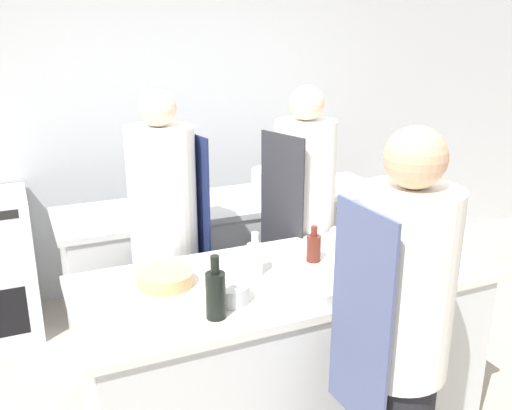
# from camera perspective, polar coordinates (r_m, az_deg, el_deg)

# --- Properties ---
(wall_back) EXTENTS (8.00, 0.06, 2.80)m
(wall_back) POSITION_cam_1_polar(r_m,az_deg,el_deg) (4.58, -9.12, 9.00)
(wall_back) COLOR silver
(wall_back) RESTS_ON ground_plane
(prep_counter) EXTENTS (2.01, 0.84, 0.93)m
(prep_counter) POSITION_cam_1_polar(r_m,az_deg,el_deg) (3.01, 2.78, -14.99)
(prep_counter) COLOR silver
(prep_counter) RESTS_ON ground_plane
(pass_counter) EXTENTS (2.31, 0.65, 0.93)m
(pass_counter) POSITION_cam_1_polar(r_m,az_deg,el_deg) (4.06, -2.53, -5.74)
(pass_counter) COLOR silver
(pass_counter) RESTS_ON ground_plane
(chef_at_prep_near) EXTENTS (0.38, 0.37, 1.76)m
(chef_at_prep_near) POSITION_cam_1_polar(r_m,az_deg,el_deg) (2.33, 13.97, -14.10)
(chef_at_prep_near) COLOR black
(chef_at_prep_near) RESTS_ON ground_plane
(chef_at_stove) EXTENTS (0.41, 0.40, 1.76)m
(chef_at_stove) POSITION_cam_1_polar(r_m,az_deg,el_deg) (3.28, -9.01, -4.11)
(chef_at_stove) COLOR black
(chef_at_stove) RESTS_ON ground_plane
(chef_at_pass_far) EXTENTS (0.41, 0.40, 1.75)m
(chef_at_pass_far) POSITION_cam_1_polar(r_m,az_deg,el_deg) (3.48, 4.71, -2.63)
(chef_at_pass_far) COLOR black
(chef_at_pass_far) RESTS_ON ground_plane
(bottle_olive_oil) EXTENTS (0.08, 0.08, 0.28)m
(bottle_olive_oil) POSITION_cam_1_polar(r_m,az_deg,el_deg) (2.36, -4.06, -8.81)
(bottle_olive_oil) COLOR black
(bottle_olive_oil) RESTS_ON prep_counter
(bottle_vinegar) EXTENTS (0.08, 0.08, 0.22)m
(bottle_vinegar) POSITION_cam_1_polar(r_m,az_deg,el_deg) (2.75, -0.11, -5.31)
(bottle_vinegar) COLOR silver
(bottle_vinegar) RESTS_ON prep_counter
(bottle_wine) EXTENTS (0.07, 0.07, 0.19)m
(bottle_wine) POSITION_cam_1_polar(r_m,az_deg,el_deg) (2.91, 5.79, -4.22)
(bottle_wine) COLOR #5B2319
(bottle_wine) RESTS_ON prep_counter
(bowl_mixing_large) EXTENTS (0.26, 0.26, 0.07)m
(bowl_mixing_large) POSITION_cam_1_polar(r_m,az_deg,el_deg) (2.70, -9.07, -7.23)
(bowl_mixing_large) COLOR tan
(bowl_mixing_large) RESTS_ON prep_counter
(bowl_prep_small) EXTENTS (0.27, 0.27, 0.06)m
(bowl_prep_small) POSITION_cam_1_polar(r_m,az_deg,el_deg) (2.58, 5.58, -8.42)
(bowl_prep_small) COLOR #B7BABC
(bowl_prep_small) RESTS_ON prep_counter
(bowl_ceramic_blue) EXTENTS (0.24, 0.24, 0.06)m
(bowl_ceramic_blue) POSITION_cam_1_polar(r_m,az_deg,el_deg) (3.20, 9.45, -3.15)
(bowl_ceramic_blue) COLOR white
(bowl_ceramic_blue) RESTS_ON prep_counter
(bowl_wooden_salad) EXTENTS (0.19, 0.19, 0.08)m
(bowl_wooden_salad) POSITION_cam_1_polar(r_m,az_deg,el_deg) (2.52, -2.75, -8.74)
(bowl_wooden_salad) COLOR #B7BABC
(bowl_wooden_salad) RESTS_ON prep_counter
(cup) EXTENTS (0.09, 0.09, 0.10)m
(cup) POSITION_cam_1_polar(r_m,az_deg,el_deg) (2.91, 11.37, -5.02)
(cup) COLOR #B2382D
(cup) RESTS_ON prep_counter
(stockpot) EXTENTS (0.29, 0.29, 0.22)m
(stockpot) POSITION_cam_1_polar(r_m,az_deg,el_deg) (3.85, 1.67, 2.02)
(stockpot) COLOR silver
(stockpot) RESTS_ON pass_counter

